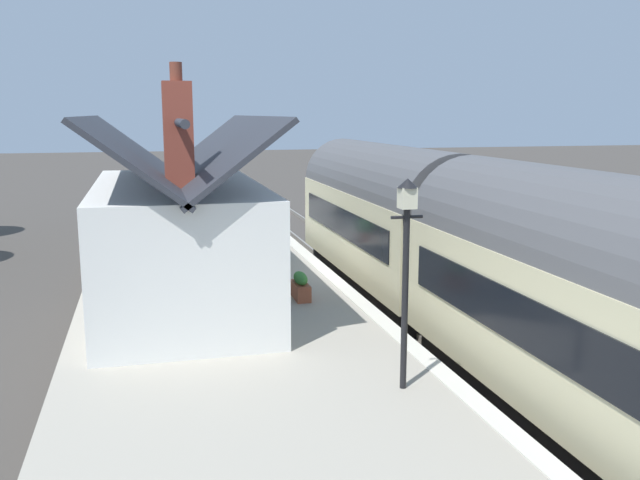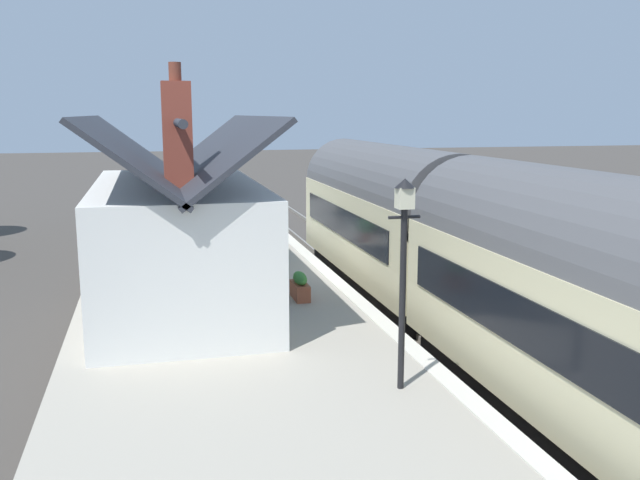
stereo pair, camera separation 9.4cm
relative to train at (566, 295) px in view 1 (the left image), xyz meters
The scene contains 17 objects.
ground_plane 8.03m from the train, ahead, with size 160.00×160.00×0.00m, color #423D38.
platform 9.38m from the train, 33.71° to the left, with size 32.00×6.44×0.95m, color #A39B8C.
platform_edge_coping 8.04m from the train, 15.16° to the left, with size 32.00×0.36×0.02m, color beige.
rail_near 8.00m from the train, ahead, with size 52.00×0.08×0.14m, color gray.
rail_far 8.00m from the train, ahead, with size 52.00×0.08×0.14m, color gray.
train is the anchor object (origin of this frame).
station_building 8.27m from the train, 47.06° to the left, with size 8.06×3.77×5.21m.
bench_mid_platform 16.16m from the train, 14.92° to the left, with size 1.42×0.49×0.88m.
bench_near_building 18.23m from the train, 13.11° to the left, with size 1.41×0.45×0.88m.
bench_by_lamp 14.06m from the train, 17.54° to the left, with size 1.41×0.48×0.88m.
planter_corner_building 14.01m from the train, 28.54° to the left, with size 0.43×0.43×0.77m.
planter_edge_far 16.78m from the train, 21.54° to the left, with size 0.85×0.32×0.62m.
planter_bench_right 12.21m from the train, 14.51° to the left, with size 0.49×0.49×0.81m.
planter_bench_left 10.08m from the train, 20.40° to the left, with size 0.44×0.44×0.73m.
planter_under_sign 6.36m from the train, 32.18° to the left, with size 0.86×0.32×0.63m.
lamp_post_platform 3.13m from the train, 93.63° to the left, with size 0.32×0.50×3.29m.
station_sign_board 14.77m from the train, 11.64° to the left, with size 0.96×0.06×1.57m.
Camera 1 is at (-17.36, 5.81, 5.20)m, focal length 38.46 mm.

